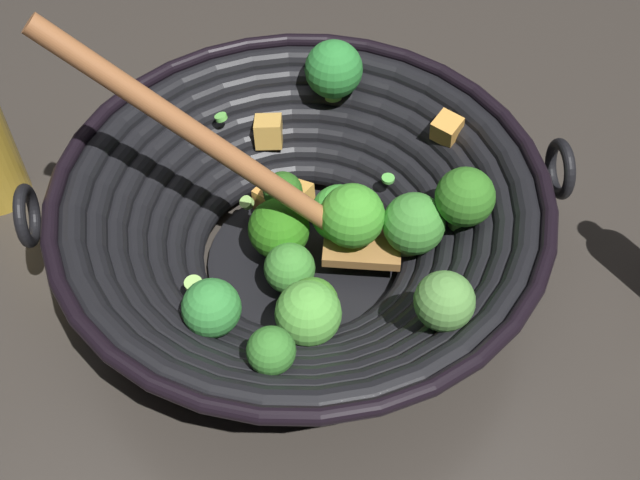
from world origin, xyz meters
TOP-DOWN VIEW (x-y plane):
  - ground_plane at (0.00, 0.00)m, footprint 4.00×4.00m
  - wok at (-0.00, 0.00)m, footprint 0.47×0.43m

SIDE VIEW (x-z plane):
  - ground_plane at x=0.00m, z-range 0.00..0.00m
  - wok at x=0.00m, z-range -0.07..0.20m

